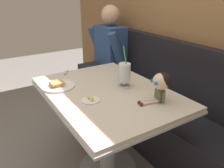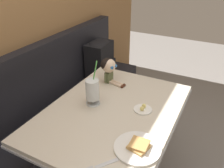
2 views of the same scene
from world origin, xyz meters
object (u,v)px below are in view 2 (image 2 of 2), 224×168
at_px(toast_plate, 138,147).
at_px(butter_saucer, 143,109).
at_px(milkshake_glass, 93,91).
at_px(seated_doll, 109,67).
at_px(backpack, 100,58).

relative_size(toast_plate, butter_saucer, 2.08).
xyz_separation_m(toast_plate, milkshake_glass, (0.26, 0.43, 0.09)).
distance_m(butter_saucer, seated_doll, 0.47).
height_order(butter_saucer, seated_doll, seated_doll).
distance_m(butter_saucer, backpack, 1.11).
xyz_separation_m(milkshake_glass, seated_doll, (0.33, 0.05, 0.03)).
relative_size(toast_plate, seated_doll, 1.10).
xyz_separation_m(milkshake_glass, backpack, (0.87, 0.45, -0.18)).
bearing_deg(milkshake_glass, seated_doll, 9.16).
distance_m(toast_plate, backpack, 1.43).
bearing_deg(toast_plate, seated_doll, 39.74).
xyz_separation_m(seated_doll, backpack, (0.54, 0.40, -0.21)).
distance_m(milkshake_glass, butter_saucer, 0.35).
relative_size(milkshake_glass, seated_doll, 1.39).
bearing_deg(milkshake_glass, butter_saucer, -75.84).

